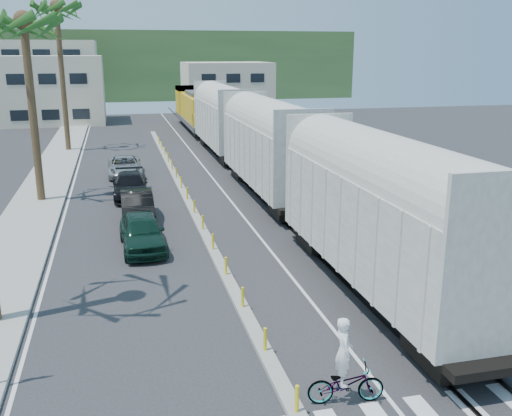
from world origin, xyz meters
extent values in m
plane|color=#28282B|center=(0.00, 0.00, 0.00)|extent=(140.00, 140.00, 0.00)
cube|color=gray|center=(-8.50, 25.00, 0.07)|extent=(3.00, 90.00, 0.15)
cube|color=black|center=(4.28, 28.00, 0.03)|extent=(0.12, 100.00, 0.06)
cube|color=black|center=(5.72, 28.00, 0.03)|extent=(0.12, 100.00, 0.06)
cube|color=gray|center=(0.00, 20.00, 0.07)|extent=(0.45, 60.00, 0.15)
cylinder|color=yellow|center=(0.00, -1.00, 0.50)|extent=(0.10, 0.10, 0.70)
cylinder|color=yellow|center=(0.00, 2.00, 0.50)|extent=(0.10, 0.10, 0.70)
cylinder|color=yellow|center=(0.00, 5.00, 0.50)|extent=(0.10, 0.10, 0.70)
cylinder|color=yellow|center=(0.00, 8.00, 0.50)|extent=(0.10, 0.10, 0.70)
cylinder|color=yellow|center=(0.00, 11.00, 0.50)|extent=(0.10, 0.10, 0.70)
cylinder|color=yellow|center=(0.00, 14.00, 0.50)|extent=(0.10, 0.10, 0.70)
cylinder|color=yellow|center=(0.00, 17.00, 0.50)|extent=(0.10, 0.10, 0.70)
cylinder|color=yellow|center=(0.00, 20.00, 0.50)|extent=(0.10, 0.10, 0.70)
cylinder|color=yellow|center=(0.00, 23.00, 0.50)|extent=(0.10, 0.10, 0.70)
cylinder|color=yellow|center=(0.00, 26.00, 0.50)|extent=(0.10, 0.10, 0.70)
cylinder|color=yellow|center=(0.00, 29.00, 0.50)|extent=(0.10, 0.10, 0.70)
cylinder|color=yellow|center=(0.00, 32.00, 0.50)|extent=(0.10, 0.10, 0.70)
cylinder|color=yellow|center=(0.00, 35.00, 0.50)|extent=(0.10, 0.10, 0.70)
cylinder|color=yellow|center=(0.00, 38.00, 0.50)|extent=(0.10, 0.10, 0.70)
cylinder|color=yellow|center=(0.00, 41.00, 0.50)|extent=(0.10, 0.10, 0.70)
cube|color=silver|center=(-6.80, 25.00, 0.00)|extent=(0.12, 90.00, 0.01)
cube|color=silver|center=(2.50, 25.00, 0.00)|extent=(0.12, 90.00, 0.01)
cube|color=#ACA99E|center=(5.00, 5.23, 2.70)|extent=(3.00, 12.88, 3.40)
cylinder|color=#ACA99E|center=(5.00, 5.23, 4.40)|extent=(2.90, 12.58, 2.90)
cube|color=black|center=(5.00, 5.23, 0.50)|extent=(2.60, 12.88, 1.00)
cube|color=#ACA99E|center=(5.00, 20.23, 2.70)|extent=(3.00, 12.88, 3.40)
cylinder|color=#ACA99E|center=(5.00, 20.23, 4.40)|extent=(2.90, 12.58, 2.90)
cube|color=black|center=(5.00, 20.23, 0.50)|extent=(2.60, 12.88, 1.00)
cube|color=#ACA99E|center=(5.00, 35.23, 2.70)|extent=(3.00, 12.88, 3.40)
cylinder|color=#ACA99E|center=(5.00, 35.23, 4.40)|extent=(2.90, 12.58, 2.90)
cube|color=black|center=(5.00, 35.23, 0.50)|extent=(2.60, 12.88, 1.00)
cube|color=#4C4C4F|center=(5.00, 51.23, 1.05)|extent=(3.00, 17.00, 0.50)
cube|color=#BF8612|center=(5.00, 50.23, 2.60)|extent=(2.70, 12.24, 2.60)
cube|color=#BF8612|center=(5.00, 57.01, 2.90)|extent=(3.00, 3.74, 3.20)
cube|color=black|center=(5.00, 51.23, 0.45)|extent=(2.60, 13.60, 0.90)
cylinder|color=brown|center=(-8.30, 22.00, 5.00)|extent=(0.44, 0.44, 10.00)
sphere|color=#275A1C|center=(-8.30, 22.00, 10.15)|extent=(3.20, 3.20, 3.20)
cylinder|color=brown|center=(-8.00, 40.00, 6.00)|extent=(0.44, 0.44, 12.00)
sphere|color=#275A1C|center=(-8.00, 40.00, 12.15)|extent=(3.20, 3.20, 3.20)
cube|color=beige|center=(-11.00, 62.00, 4.00)|extent=(12.00, 10.00, 8.00)
cube|color=beige|center=(-13.00, 78.00, 5.00)|extent=(14.00, 12.00, 10.00)
cube|color=beige|center=(12.00, 70.00, 3.50)|extent=(12.00, 10.00, 7.00)
cube|color=#385628|center=(0.00, 100.00, 6.00)|extent=(80.00, 20.00, 12.00)
imported|color=black|center=(-2.97, 12.20, 0.79)|extent=(2.27, 4.79, 1.58)
imported|color=black|center=(-2.99, 16.65, 0.76)|extent=(1.68, 4.66, 1.53)
imported|color=black|center=(-3.18, 21.82, 0.72)|extent=(2.12, 5.01, 1.44)
imported|color=#9DA0A2|center=(-3.38, 28.14, 0.69)|extent=(2.32, 5.00, 1.39)
imported|color=#9EA0A5|center=(1.37, -0.71, 0.51)|extent=(1.19, 2.12, 1.02)
imported|color=white|center=(1.27, -0.71, 1.44)|extent=(0.76, 0.60, 1.77)
camera|label=1|loc=(-3.78, -12.33, 8.51)|focal=40.00mm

